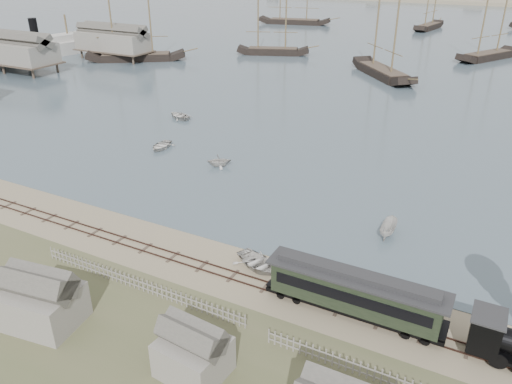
% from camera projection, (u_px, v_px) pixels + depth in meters
% --- Properties ---
extents(ground, '(600.00, 600.00, 0.00)m').
position_uv_depth(ground, '(255.00, 267.00, 41.79)').
color(ground, tan).
rests_on(ground, ground).
extents(harbor_water, '(600.00, 336.00, 0.06)m').
position_uv_depth(harbor_water, '(478.00, 24.00, 177.16)').
color(harbor_water, '#455462').
rests_on(harbor_water, ground).
extents(rail_track, '(120.00, 1.80, 0.16)m').
position_uv_depth(rail_track, '(244.00, 279.00, 40.18)').
color(rail_track, '#39251F').
rests_on(rail_track, ground).
extents(picket_fence_west, '(19.00, 0.10, 1.20)m').
position_uv_depth(picket_fence_west, '(140.00, 290.00, 38.93)').
color(picket_fence_west, gray).
rests_on(picket_fence_west, ground).
extents(picket_fence_east, '(15.00, 0.10, 1.20)m').
position_uv_depth(picket_fence_east, '(378.00, 383.00, 30.60)').
color(picket_fence_east, gray).
rests_on(picket_fence_east, ground).
extents(shed_left, '(5.00, 4.00, 4.10)m').
position_uv_depth(shed_left, '(47.00, 322.00, 35.61)').
color(shed_left, gray).
rests_on(shed_left, ground).
extents(shed_mid, '(4.00, 3.50, 3.60)m').
position_uv_depth(shed_mid, '(195.00, 372.00, 31.40)').
color(shed_mid, gray).
rests_on(shed_mid, ground).
extents(western_wharf, '(36.00, 56.00, 8.00)m').
position_uv_depth(western_wharf, '(21.00, 56.00, 103.59)').
color(western_wharf, gray).
rests_on(western_wharf, harbor_water).
extents(far_spit, '(500.00, 20.00, 1.80)m').
position_uv_depth(far_spit, '(496.00, 5.00, 240.88)').
color(far_spit, tan).
rests_on(far_spit, ground).
extents(passenger_coach, '(13.06, 2.52, 3.17)m').
position_uv_depth(passenger_coach, '(355.00, 292.00, 35.53)').
color(passenger_coach, black).
rests_on(passenger_coach, ground).
extents(beached_dinghy, '(4.64, 5.25, 0.90)m').
position_uv_depth(beached_dinghy, '(257.00, 262.00, 41.59)').
color(beached_dinghy, beige).
rests_on(beached_dinghy, ground).
extents(steamship, '(13.81, 42.88, 9.25)m').
position_uv_depth(steamship, '(36.00, 38.00, 120.61)').
color(steamship, beige).
rests_on(steamship, harbor_water).
extents(rowboat_0, '(4.30, 3.29, 0.83)m').
position_uv_depth(rowboat_0, '(161.00, 146.00, 66.31)').
color(rowboat_0, beige).
rests_on(rowboat_0, harbor_water).
extents(rowboat_1, '(3.76, 3.87, 1.55)m').
position_uv_depth(rowboat_1, '(219.00, 161.00, 60.70)').
color(rowboat_1, beige).
rests_on(rowboat_1, harbor_water).
extents(rowboat_2, '(3.38, 1.29, 1.30)m').
position_uv_depth(rowboat_2, '(388.00, 229.00, 46.11)').
color(rowboat_2, beige).
rests_on(rowboat_2, harbor_water).
extents(rowboat_6, '(4.29, 5.04, 0.89)m').
position_uv_depth(rowboat_6, '(179.00, 115.00, 78.32)').
color(rowboat_6, beige).
rests_on(rowboat_6, harbor_water).
extents(schooner_0, '(21.96, 17.38, 20.00)m').
position_uv_depth(schooner_0, '(132.00, 17.00, 114.87)').
color(schooner_0, black).
rests_on(schooner_0, harbor_water).
extents(schooner_1, '(18.16, 10.21, 20.00)m').
position_uv_depth(schooner_1, '(273.00, 13.00, 121.56)').
color(schooner_1, black).
rests_on(schooner_1, harbor_water).
extents(schooner_2, '(18.02, 19.78, 20.00)m').
position_uv_depth(schooner_2, '(387.00, 27.00, 99.97)').
color(schooner_2, black).
rests_on(schooner_2, harbor_water).
extents(schooner_3, '(13.59, 19.80, 20.00)m').
position_uv_depth(schooner_3, '(496.00, 16.00, 116.14)').
color(schooner_3, black).
rests_on(schooner_3, harbor_water).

